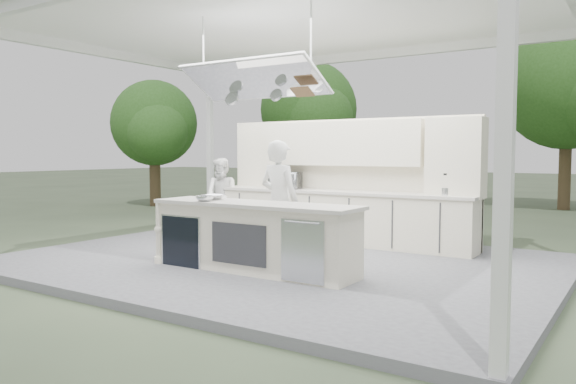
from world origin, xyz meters
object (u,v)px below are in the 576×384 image
Objects in this scene: demo_island at (253,237)px; back_counter at (337,216)px; head_chef at (279,202)px; sous_chef at (223,196)px.

back_counter is (-0.18, 2.81, 0.00)m from demo_island.
back_counter is at bearing -80.55° from head_chef.
back_counter is 3.32× the size of sous_chef.
sous_chef is at bearing -29.48° from head_chef.
head_chef reaches higher than demo_island.
sous_chef is (-2.40, -0.35, 0.29)m from back_counter.
head_chef reaches higher than back_counter.
head_chef is at bearing 91.76° from demo_island.
sous_chef is (-2.58, 2.46, 0.29)m from demo_island.
back_counter is at bearing 93.63° from demo_island.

